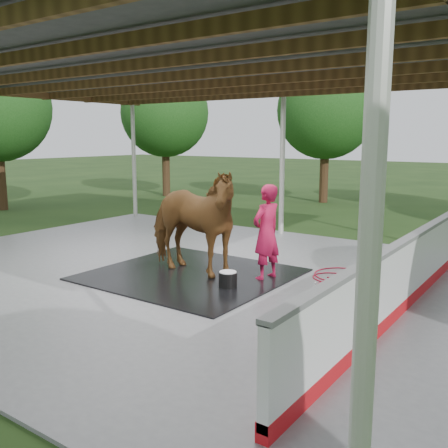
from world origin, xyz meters
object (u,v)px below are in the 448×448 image
Objects in this scene: dasher_board at (399,280)px; handler at (266,232)px; horse at (190,222)px; wash_bucket at (228,280)px.

handler is (-2.62, 0.51, 0.36)m from dasher_board.
horse is 1.35× the size of handler.
handler reaches higher than dasher_board.
horse is at bearing -178.64° from dasher_board.
horse is at bearing -55.05° from handler.
horse is 7.39× the size of wash_bucket.
dasher_board is at bearing 89.86° from handler.
dasher_board is 4.42× the size of handler.
dasher_board is 24.24× the size of wash_bucket.
dasher_board is 2.69m from handler.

